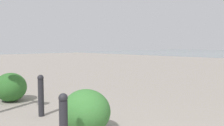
# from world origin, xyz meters

# --- Properties ---
(bollard_near) EXTENTS (0.13, 0.13, 0.85)m
(bollard_near) POSITION_xyz_m (1.09, -0.52, 0.44)
(bollard_near) COLOR #232328
(bollard_near) RESTS_ON ground
(bollard_mid) EXTENTS (0.13, 0.13, 0.89)m
(bollard_mid) POSITION_xyz_m (2.84, -1.09, 0.46)
(bollard_mid) COLOR #232328
(bollard_mid) RESTS_ON ground
(shrub_wide) EXTENTS (0.89, 0.80, 0.75)m
(shrub_wide) POSITION_xyz_m (1.45, -1.21, 0.38)
(shrub_wide) COLOR #387533
(shrub_wide) RESTS_ON ground
(shrub_tall) EXTENTS (0.90, 0.81, 0.77)m
(shrub_tall) POSITION_xyz_m (4.60, -1.12, 0.38)
(shrub_tall) COLOR #2D6628
(shrub_tall) RESTS_ON ground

